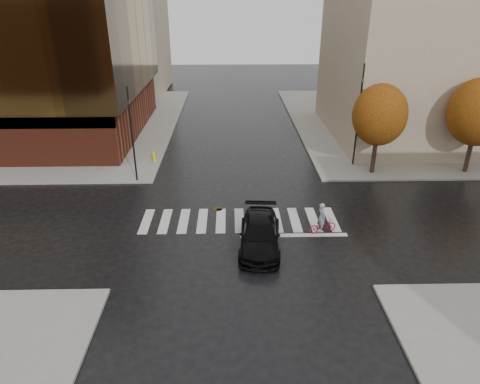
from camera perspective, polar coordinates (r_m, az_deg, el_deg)
The scene contains 14 objects.
ground at distance 25.00m, azimuth -0.06°, elevation -4.34°, with size 120.00×120.00×0.00m, color black.
sidewalk_nw at distance 48.97m, azimuth -26.34°, elevation 8.12°, with size 30.00×30.00×0.15m, color gray.
sidewalk_ne at distance 49.38m, azimuth 24.79°, elevation 8.54°, with size 30.00×30.00×0.15m, color gray.
crosswalk at distance 25.44m, azimuth -0.09°, elevation -3.78°, with size 12.00×3.00×0.01m, color silver.
building_ne_tan at distance 42.62m, azimuth 24.27°, elevation 18.89°, with size 16.00×16.00×18.00m, color tan.
building_nw_far at distance 60.80m, azimuth -17.45°, elevation 22.12°, with size 14.00×12.00×20.00m, color tan.
tree_ne_a at distance 31.96m, azimuth 18.12°, elevation 9.71°, with size 3.80×3.80×6.50m.
tree_ne_b at distance 34.85m, azimuth 29.23°, elevation 9.26°, with size 4.20×4.20×6.89m.
sedan at distance 22.61m, azimuth 2.66°, elevation -5.64°, with size 2.10×5.18×1.50m, color black.
cyclist at distance 24.36m, azimuth 10.92°, elevation -4.03°, with size 1.70×0.97×1.83m.
traffic_light_nw at distance 30.05m, azimuth -14.27°, elevation 8.04°, with size 0.18×0.15×6.62m.
traffic_light_ne at distance 33.11m, azimuth 15.62°, elevation 10.64°, with size 0.18×0.21×7.60m.
fire_hydrant at distance 34.37m, azimuth -11.38°, elevation 4.75°, with size 0.29×0.29×0.81m.
manhole at distance 26.77m, azimuth -2.97°, elevation -2.25°, with size 0.63×0.63×0.01m, color #473919.
Camera 1 is at (-0.48, -21.74, 12.34)m, focal length 32.00 mm.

